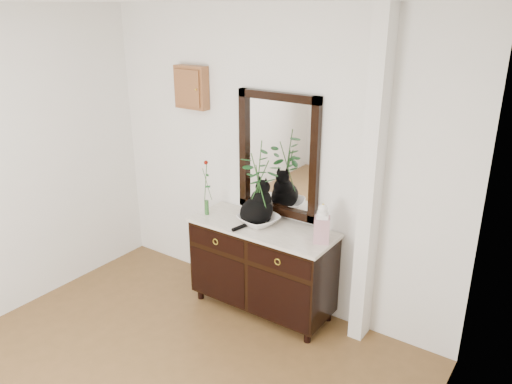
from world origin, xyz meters
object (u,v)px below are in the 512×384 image
Objects in this scene: sideboard at (262,264)px; lotus_bowl at (259,220)px; ginger_jar at (322,223)px; cat at (256,203)px.

lotus_bowl is (-0.05, 0.01, 0.42)m from sideboard.
sideboard is at bearing -6.95° from lotus_bowl.
sideboard is at bearing -178.07° from ginger_jar.
ginger_jar is (0.64, 0.01, -0.03)m from cat.
cat reaches higher than lotus_bowl.
ginger_jar is (0.62, 0.01, 0.13)m from lotus_bowl.
cat reaches higher than sideboard.
lotus_bowl is at bearing 173.05° from sideboard.
lotus_bowl reaches higher than sideboard.
cat is 0.16m from lotus_bowl.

